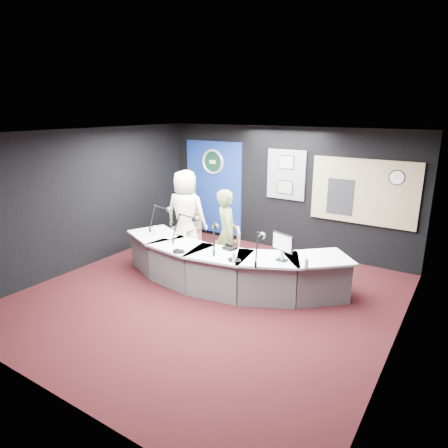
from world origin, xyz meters
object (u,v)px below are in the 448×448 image
Objects in this scene: broadcast_desk at (224,266)px; armchair_left at (186,236)px; armchair_right at (227,251)px; person_man at (186,214)px; person_woman at (227,234)px.

broadcast_desk is 5.06× the size of armchair_left.
armchair_left is 0.84× the size of armchair_right.
armchair_right is (1.40, -0.53, 0.08)m from armchair_left.
armchair_left is at bearing 180.00° from person_man.
broadcast_desk is 0.43m from armchair_right.
person_woman reaches higher than armchair_left.
person_woman reaches higher than broadcast_desk.
person_woman is (1.40, -0.53, -0.09)m from person_man.
broadcast_desk is 2.35× the size of person_man.
person_man is at bearing -144.58° from armchair_right.
armchair_left is 0.46× the size of person_man.
person_man is at bearing 150.16° from broadcast_desk.
person_woman is (-0.16, 0.37, 0.49)m from broadcast_desk.
broadcast_desk is at bearing 164.31° from person_woman.
person_man is (-1.56, 0.90, 0.58)m from broadcast_desk.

